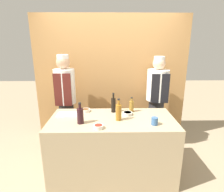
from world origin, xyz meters
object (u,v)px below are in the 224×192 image
Objects in this scene: bottle_amber at (119,112)px; chef_left at (66,100)px; sauce_bowl_red at (98,127)px; cup_blue at (155,121)px; bottle_soy at (113,105)px; bottle_wine at (80,115)px; bottle_vinegar at (132,106)px; sauce_bowl_brown at (86,110)px; chef_right at (157,101)px; cutting_board at (68,115)px; sauce_bowl_orange at (128,113)px.

bottle_amber is 0.18× the size of chef_left.
sauce_bowl_red is 0.40× the size of bottle_amber.
bottle_soy is at bearing 138.04° from cup_blue.
bottle_wine is 0.83m from bottle_vinegar.
sauce_bowl_brown is 1.36× the size of cup_blue.
cup_blue is 1.64m from chef_left.
bottle_soy is 0.92m from chef_right.
chef_right is at bearing 42.94° from bottle_vinegar.
bottle_vinegar is at bearing 29.80° from bottle_wine.
bottle_amber reaches higher than cutting_board.
bottle_soy reaches higher than sauce_bowl_brown.
cup_blue reaches higher than sauce_bowl_orange.
cup_blue is (0.31, -0.35, 0.03)m from sauce_bowl_orange.
sauce_bowl_orange is 0.50× the size of bottle_wine.
sauce_bowl_orange is at bearing -30.12° from chef_left.
sauce_bowl_red is 0.07× the size of chef_right.
sauce_bowl_brown is 0.28m from cutting_board.
bottle_amber reaches higher than cup_blue.
bottle_vinegar is (0.70, -0.02, 0.07)m from sauce_bowl_brown.
chef_right is at bearing 46.73° from sauce_bowl_red.
cup_blue reaches higher than sauce_bowl_red.
chef_left is (-0.89, 0.78, -0.07)m from bottle_amber.
bottle_wine is at bearing -137.74° from bottle_soy.
sauce_bowl_red is 0.39× the size of cutting_board.
bottle_wine is 1.51m from chef_right.
bottle_soy is at bearing -148.46° from chef_right.
bottle_wine reaches higher than sauce_bowl_orange.
sauce_bowl_red is at bearing -135.70° from bottle_amber.
bottle_vinegar is at bearing 7.85° from cutting_board.
bottle_wine reaches higher than bottle_vinegar.
sauce_bowl_brown is 1.29m from chef_right.
chef_right reaches higher than sauce_bowl_brown.
cutting_board is at bearing -157.52° from chef_right.
bottle_soy reaches higher than bottle_vinegar.
sauce_bowl_red is at bearing -129.76° from bottle_vinegar.
chef_left reaches higher than chef_right.
chef_right is (0.26, 0.94, -0.03)m from cup_blue.
chef_left is at bearing -180.00° from chef_right.
chef_right reaches higher than sauce_bowl_red.
sauce_bowl_orange is at bearing 23.61° from bottle_wine.
sauce_bowl_red is at bearing -133.27° from chef_right.
cup_blue is (0.24, -0.47, -0.04)m from bottle_vinegar.
sauce_bowl_orange is 0.62× the size of bottle_vinegar.
bottle_amber is at bearing 44.30° from sauce_bowl_red.
bottle_wine is at bearing -91.95° from sauce_bowl_brown.
sauce_bowl_red is at bearing -33.23° from bottle_wine.
bottle_vinegar is at bearing 2.01° from bottle_soy.
bottle_vinegar is 0.53m from cup_blue.
sauce_bowl_red is at bearing -109.50° from bottle_soy.
bottle_soy is (0.20, 0.56, 0.09)m from sauce_bowl_red.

